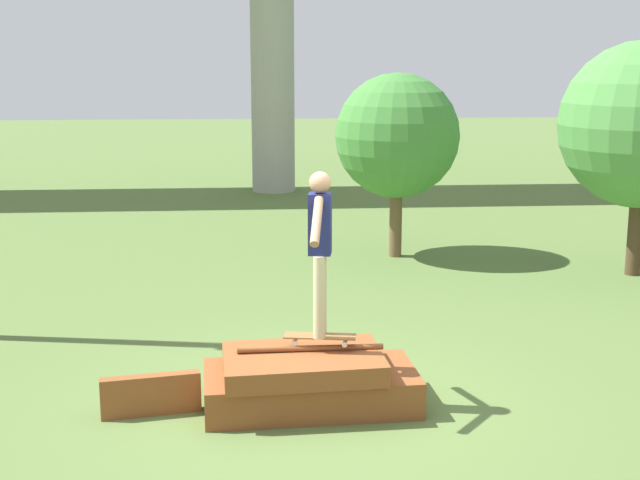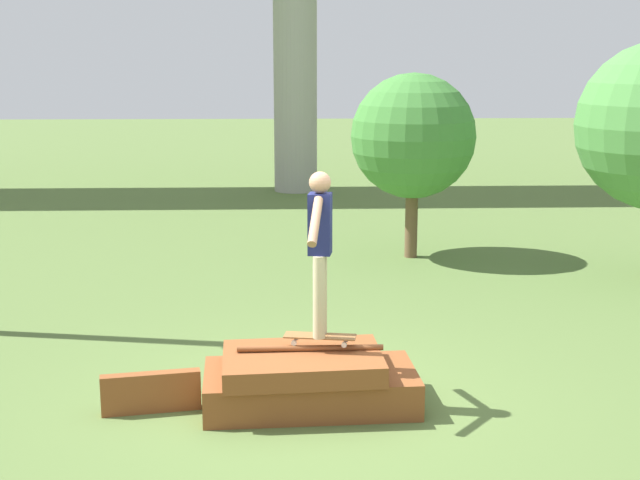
{
  "view_description": "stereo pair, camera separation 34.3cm",
  "coord_description": "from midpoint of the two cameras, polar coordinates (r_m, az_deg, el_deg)",
  "views": [
    {
      "loc": [
        -0.56,
        -8.49,
        3.52
      ],
      "look_at": [
        0.1,
        0.05,
        1.71
      ],
      "focal_mm": 50.0,
      "sensor_mm": 36.0,
      "label": 1
    },
    {
      "loc": [
        -0.21,
        -8.51,
        3.52
      ],
      "look_at": [
        0.1,
        0.05,
        1.71
      ],
      "focal_mm": 50.0,
      "sensor_mm": 36.0,
      "label": 2
    }
  ],
  "objects": [
    {
      "name": "ground_plane",
      "position": [
        9.21,
        0.46,
        -10.53
      ],
      "size": [
        80.0,
        80.0,
        0.0
      ],
      "primitive_type": "plane",
      "color": "#567038"
    },
    {
      "name": "scrap_pile",
      "position": [
        9.09,
        0.32,
        -9.0
      ],
      "size": [
        2.19,
        1.23,
        0.64
      ],
      "color": "brown",
      "rests_on": "ground_plane"
    },
    {
      "name": "scrap_plank_loose",
      "position": [
        9.11,
        -9.69,
        -9.6
      ],
      "size": [
        0.99,
        0.31,
        0.41
      ],
      "color": "brown",
      "rests_on": "ground_plane"
    },
    {
      "name": "skateboard",
      "position": [
        9.01,
        1.1,
        -6.22
      ],
      "size": [
        0.75,
        0.32,
        0.09
      ],
      "color": "brown",
      "rests_on": "scrap_pile"
    },
    {
      "name": "skater",
      "position": [
        8.76,
        1.12,
        -0.11
      ],
      "size": [
        0.29,
        1.22,
        1.66
      ],
      "color": "#C6B78E",
      "rests_on": "skateboard"
    },
    {
      "name": "tree_behind_right",
      "position": [
        15.4,
        6.62,
        6.6
      ],
      "size": [
        2.14,
        2.14,
        3.19
      ],
      "color": "brown",
      "rests_on": "ground_plane"
    }
  ]
}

